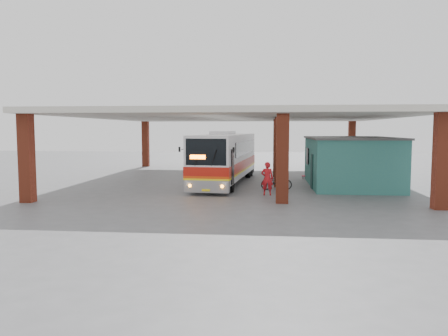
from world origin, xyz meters
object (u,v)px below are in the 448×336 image
(pedestrian, at_px, (267,179))
(motorcycle, at_px, (276,182))
(red_chair, at_px, (306,174))
(coach_bus, at_px, (226,157))

(pedestrian, bearing_deg, motorcycle, -101.46)
(pedestrian, height_order, red_chair, pedestrian)
(pedestrian, bearing_deg, red_chair, -106.11)
(red_chair, bearing_deg, pedestrian, -116.96)
(coach_bus, distance_m, pedestrian, 5.81)
(coach_bus, relative_size, motorcycle, 6.59)
(pedestrian, bearing_deg, coach_bus, -58.36)
(red_chair, bearing_deg, motorcycle, -118.56)
(motorcycle, bearing_deg, pedestrian, 162.28)
(coach_bus, height_order, red_chair, coach_bus)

